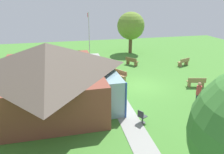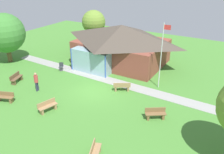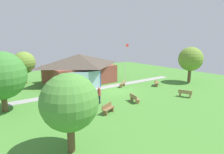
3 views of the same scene
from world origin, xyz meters
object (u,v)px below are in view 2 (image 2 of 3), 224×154
bench_front_center (48,107)px  bench_front_right (95,153)px  pavilion (120,44)px  tree_west_hedge (5,33)px  tree_behind_pavilion_left (94,22)px  bench_mid_left (16,78)px  flagpole (162,54)px  bench_rear_near_path (122,87)px  bench_front_left (5,97)px  bench_mid_right (155,114)px  patio_chair_west (61,67)px  visitor_strolling_lawn (36,80)px

bench_front_center → bench_front_right: bearing=84.2°
pavilion → tree_west_hedge: 12.76m
tree_west_hedge → tree_behind_pavilion_left: tree_west_hedge is taller
bench_mid_left → pavilion: bearing=130.2°
bench_mid_left → flagpole: bearing=98.8°
bench_rear_near_path → bench_front_right: 8.34m
bench_front_left → tree_behind_pavilion_left: (-2.73, 16.82, 2.67)m
bench_front_left → tree_west_hedge: tree_west_hedge is taller
bench_mid_left → tree_behind_pavilion_left: bearing=165.1°
pavilion → bench_front_center: pavilion is taller
pavilion → bench_mid_left: bearing=-122.6°
bench_mid_right → tree_behind_pavilion_left: 19.31m
pavilion → patio_chair_west: 6.95m
flagpole → bench_rear_near_path: 4.47m
bench_front_left → bench_front_center: 4.05m
pavilion → bench_mid_right: 11.42m
tree_west_hedge → pavilion: bearing=29.1°
bench_mid_left → bench_front_center: 6.50m
bench_mid_right → patio_chair_west: 12.21m
bench_mid_right → patio_chair_west: (-11.76, 3.28, 0.01)m
visitor_strolling_lawn → flagpole: bearing=120.0°
bench_front_right → tree_west_hedge: 18.92m
bench_front_right → bench_mid_right: bearing=141.9°
bench_mid_right → bench_front_left: 12.03m
bench_rear_near_path → tree_west_hedge: 14.81m
bench_front_left → tree_behind_pavilion_left: tree_behind_pavilion_left is taller
visitor_strolling_lawn → tree_west_hedge: (-8.06, 3.53, 2.32)m
bench_mid_right → tree_behind_pavilion_left: size_ratio=0.32×
bench_front_right → bench_front_center: (-5.83, 2.25, 0.00)m
bench_rear_near_path → patio_chair_west: patio_chair_west is taller
pavilion → flagpole: bearing=-31.2°
bench_rear_near_path → patio_chair_west: size_ratio=1.76×
bench_front_center → flagpole: bearing=159.2°
bench_mid_left → bench_front_center: (6.13, -2.17, 0.00)m
flagpole → bench_front_right: (-0.05, -10.29, -2.83)m
bench_rear_near_path → flagpole: bearing=11.8°
bench_front_center → patio_chair_west: patio_chair_west is taller
tree_west_hedge → bench_front_right: bearing=-24.4°
bench_front_left → bench_front_center: same height
bench_rear_near_path → tree_west_hedge: bearing=150.3°
bench_front_center → visitor_strolling_lawn: 3.74m
bench_mid_right → tree_west_hedge: bearing=-40.8°
flagpole → bench_front_right: size_ratio=3.78×
pavilion → bench_mid_right: (7.48, -8.44, -1.83)m
bench_mid_left → bench_mid_right: (13.52, 1.03, 0.00)m
pavilion → bench_mid_right: bearing=-48.5°
bench_rear_near_path → bench_front_right: same height
bench_front_left → visitor_strolling_lawn: 2.85m
visitor_strolling_lawn → tree_west_hedge: size_ratio=0.32×
patio_chair_west → tree_behind_pavilion_left: (-2.35, 9.63, 2.66)m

